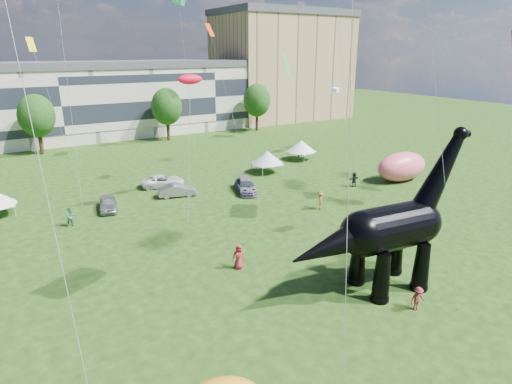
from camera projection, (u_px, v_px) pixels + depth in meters
ground at (343, 294)px, 27.58m from camera, size 220.00×220.00×0.00m
terrace_row at (57, 106)px, 71.89m from camera, size 78.00×11.00×12.00m
apartment_block at (282, 68)px, 96.48m from camera, size 28.00×18.00×22.00m
tree_mid_left at (36, 112)px, 62.54m from camera, size 5.20×5.20×9.44m
tree_mid_right at (167, 104)px, 72.43m from camera, size 5.20×5.20×9.44m
tree_far_right at (257, 98)px, 81.34m from camera, size 5.20×5.20×9.44m
dinosaur_sculpture at (386, 231)px, 27.11m from camera, size 13.20×4.00×10.74m
car_silver at (108, 203)px, 41.88m from camera, size 2.40×4.28×1.38m
car_grey at (177, 191)px, 45.76m from camera, size 4.29×2.38×1.34m
car_white at (163, 181)px, 49.01m from camera, size 5.25×3.29×1.35m
car_dark at (246, 186)px, 47.18m from camera, size 3.37×5.21×1.40m
gazebo_near at (267, 158)px, 54.29m from camera, size 4.28×4.28×2.81m
gazebo_far at (301, 146)px, 60.64m from camera, size 5.14×5.14×2.80m
inflatable_pink at (402, 167)px, 50.99m from camera, size 7.13×3.80×3.49m
visitors at (234, 217)px, 37.98m from camera, size 51.32×34.97×1.88m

